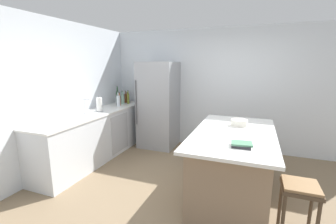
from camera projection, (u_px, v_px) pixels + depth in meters
The scene contains 18 objects.
ground_plane at pixel (188, 198), 3.24m from camera, with size 7.20×7.20×0.00m, color #7A664C.
wall_rear at pixel (218, 90), 5.03m from camera, with size 6.00×0.10×2.60m, color silver.
wall_left at pixel (48, 98), 3.83m from camera, with size 0.10×6.00×2.60m, color silver.
counter_run_left at pixel (97, 135), 4.53m from camera, with size 0.65×2.80×0.94m.
kitchen_island at pixel (232, 163), 3.25m from camera, with size 1.07×1.95×0.93m.
refrigerator at pixel (158, 105), 5.15m from camera, with size 0.79×0.77×1.89m.
bar_stool at pixel (300, 195), 2.36m from camera, with size 0.36×0.36×0.66m.
sink_faucet at pixel (85, 106), 4.23m from camera, with size 0.15×0.05×0.30m.
paper_towel_roll at pixel (99, 105), 4.49m from camera, with size 0.14×0.14×0.31m.
whiskey_bottle at pixel (127, 98), 5.59m from camera, with size 0.09×0.09×0.24m.
syrup_bottle at pixel (126, 98), 5.50m from camera, with size 0.06×0.06×0.29m.
olive_oil_bottle at pixel (128, 98), 5.37m from camera, with size 0.06×0.06×0.31m.
gin_bottle at pixel (123, 99), 5.33m from camera, with size 0.07×0.07×0.31m.
wine_bottle at pixel (118, 97), 5.25m from camera, with size 0.07×0.07×0.42m.
vinegar_bottle at pixel (119, 100), 5.14m from camera, with size 0.05×0.05×0.29m.
soda_bottle at pixel (118, 101), 5.04m from camera, with size 0.08×0.08×0.32m.
cookbook_stack at pixel (242, 145), 2.60m from camera, with size 0.25×0.20×0.05m.
mixing_bowl at pixel (239, 123), 3.48m from camera, with size 0.25×0.25×0.09m.
Camera 1 is at (0.77, -2.83, 1.85)m, focal length 24.59 mm.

